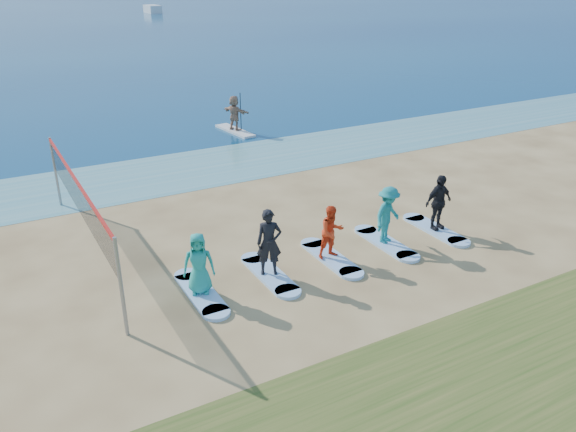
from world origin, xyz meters
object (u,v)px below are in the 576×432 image
surfboard_0 (201,293)px  surfboard_1 (270,274)px  student_0 (199,263)px  surfboard_2 (331,258)px  paddleboard (235,131)px  paddleboarder (234,113)px  surfboard_4 (435,230)px  student_4 (438,202)px  student_1 (269,242)px  surfboard_3 (386,243)px  boat_offshore_b (153,13)px  student_2 (332,232)px  volleyball_net (78,196)px  student_3 (388,215)px

surfboard_0 → surfboard_1: (2.01, 0.00, 0.00)m
student_0 → surfboard_2: (4.02, 0.00, -0.87)m
paddleboard → student_0: bearing=-123.9°
paddleboarder → surfboard_1: 15.25m
surfboard_4 → student_4: bearing=0.0°
student_1 → surfboard_3: size_ratio=0.85×
boat_offshore_b → student_0: bearing=-105.6°
surfboard_1 → student_1: 0.98m
surfboard_0 → student_0: (0.00, 0.00, 0.87)m
paddleboard → surfboard_1: paddleboard is taller
paddleboard → student_2: size_ratio=1.90×
student_0 → student_4: 8.03m
surfboard_1 → surfboard_2: same height
surfboard_4 → surfboard_3: bearing=180.0°
student_0 → surfboard_3: student_0 is taller
volleyball_net → paddleboarder: size_ratio=5.13×
surfboard_1 → surfboard_0: bearing=180.0°
surfboard_0 → student_0: size_ratio=1.34×
boat_offshore_b → surfboard_2: (-25.49, -103.92, 0.04)m
surfboard_0 → surfboard_2: size_ratio=1.00×
student_3 → student_2: bearing=158.0°
student_2 → surfboard_3: size_ratio=0.72×
student_2 → surfboard_3: (2.01, 0.00, -0.83)m
volleyball_net → surfboard_1: size_ratio=4.13×
volleyball_net → surfboard_4: volleyball_net is taller
student_3 → paddleboard: bearing=62.8°
student_2 → student_3: student_3 is taller
boat_offshore_b → surfboard_4: (-21.48, -103.92, 0.04)m
surfboard_0 → surfboard_4: bearing=0.0°
surfboard_2 → surfboard_4: bearing=0.0°
surfboard_0 → surfboard_2: bearing=0.0°
boat_offshore_b → surfboard_0: size_ratio=2.39×
surfboard_2 → student_3: (2.01, 0.00, 0.94)m
student_0 → student_1: bearing=21.7°
student_2 → student_4: student_4 is taller
paddleboarder → student_1: (-5.32, -14.26, 0.02)m
boat_offshore_b → student_1: student_1 is taller
paddleboarder → student_2: size_ratio=1.12×
student_0 → surfboard_4: (8.03, 0.00, -0.87)m
student_3 → student_4: bearing=-22.0°
paddleboarder → surfboard_2: paddleboarder is taller
student_1 → student_3: size_ratio=1.05×
surfboard_0 → student_2: size_ratio=1.39×
volleyball_net → paddleboarder: volleyball_net is taller
student_3 → student_4: (2.01, 0.00, 0.01)m
student_0 → surfboard_1: bearing=21.7°
student_0 → student_3: bearing=21.7°
surfboard_0 → student_1: (2.01, 0.00, 0.98)m
boat_offshore_b → surfboard_3: size_ratio=2.39×
volleyball_net → student_4: size_ratio=5.02×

